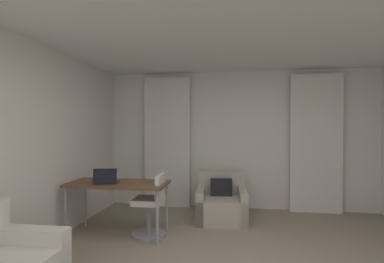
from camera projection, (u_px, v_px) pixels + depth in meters
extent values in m
cube|color=silver|center=(239.00, 140.00, 5.56)|extent=(5.12, 0.06, 2.60)
cube|color=white|center=(241.00, 3.00, 2.54)|extent=(5.12, 6.12, 0.06)
cube|color=silver|center=(167.00, 142.00, 5.64)|extent=(0.90, 0.06, 2.50)
cube|color=silver|center=(316.00, 143.00, 5.22)|extent=(0.90, 0.06, 2.50)
cube|color=silver|center=(27.00, 259.00, 2.72)|extent=(0.80, 0.17, 0.60)
cube|color=#B2A899|center=(221.00, 209.00, 4.79)|extent=(0.85, 0.84, 0.39)
cube|color=#B2A899|center=(221.00, 182.00, 5.11)|extent=(0.81, 0.19, 0.38)
cube|color=#B2A899|center=(242.00, 205.00, 4.76)|extent=(0.17, 0.80, 0.53)
cube|color=#B2A899|center=(201.00, 204.00, 4.82)|extent=(0.17, 0.80, 0.53)
cube|color=black|center=(221.00, 189.00, 4.90)|extent=(0.37, 0.23, 0.37)
cube|color=brown|center=(118.00, 184.00, 4.15)|extent=(1.40, 0.63, 0.04)
cylinder|color=#99999E|center=(85.00, 203.00, 4.52)|extent=(0.04, 0.04, 0.71)
cylinder|color=#99999E|center=(167.00, 207.00, 4.32)|extent=(0.04, 0.04, 0.71)
cylinder|color=#99999E|center=(66.00, 213.00, 4.00)|extent=(0.04, 0.04, 0.71)
cylinder|color=#99999E|center=(157.00, 218.00, 3.80)|extent=(0.04, 0.04, 0.71)
cylinder|color=gray|center=(149.00, 220.00, 4.10)|extent=(0.06, 0.06, 0.46)
cylinder|color=gray|center=(149.00, 235.00, 4.11)|extent=(0.48, 0.48, 0.04)
cube|color=silver|center=(149.00, 201.00, 4.10)|extent=(0.40, 0.40, 0.08)
cube|color=silver|center=(160.00, 186.00, 4.07)|extent=(0.06, 0.36, 0.34)
cube|color=#2D2D33|center=(107.00, 182.00, 4.10)|extent=(0.36, 0.29, 0.02)
cube|color=black|center=(105.00, 176.00, 3.99)|extent=(0.32, 0.12, 0.20)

